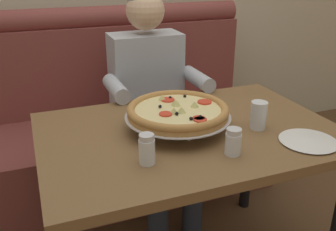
% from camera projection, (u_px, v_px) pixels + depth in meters
% --- Properties ---
extents(booth_bench, '(1.66, 0.78, 1.13)m').
position_uv_depth(booth_bench, '(133.00, 125.00, 2.45)').
color(booth_bench, brown).
rests_on(booth_bench, ground_plane).
extents(dining_table, '(1.22, 0.84, 0.75)m').
position_uv_depth(dining_table, '(189.00, 150.00, 1.59)').
color(dining_table, brown).
rests_on(dining_table, ground_plane).
extents(diner_main, '(0.54, 0.64, 1.27)m').
position_uv_depth(diner_main, '(152.00, 92.00, 2.12)').
color(diner_main, '#2D3342').
rests_on(diner_main, ground_plane).
extents(pizza, '(0.43, 0.43, 0.11)m').
position_uv_depth(pizza, '(178.00, 111.00, 1.53)').
color(pizza, silver).
rests_on(pizza, dining_table).
extents(shaker_parmesan, '(0.06, 0.06, 0.11)m').
position_uv_depth(shaker_parmesan, '(147.00, 151.00, 1.28)').
color(shaker_parmesan, white).
rests_on(shaker_parmesan, dining_table).
extents(shaker_oregano, '(0.06, 0.06, 0.10)m').
position_uv_depth(shaker_oregano, '(233.00, 144.00, 1.34)').
color(shaker_oregano, white).
rests_on(shaker_oregano, dining_table).
extents(plate_near_left, '(0.22, 0.22, 0.02)m').
position_uv_depth(plate_near_left, '(308.00, 140.00, 1.44)').
color(plate_near_left, white).
rests_on(plate_near_left, dining_table).
extents(drinking_glass, '(0.07, 0.07, 0.12)m').
position_uv_depth(drinking_glass, '(258.00, 117.00, 1.54)').
color(drinking_glass, silver).
rests_on(drinking_glass, dining_table).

